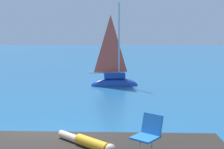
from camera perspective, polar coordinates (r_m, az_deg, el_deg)
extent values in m
ellipsoid|color=#193D99|center=(20.41, 0.47, -2.14)|extent=(3.29, 1.43, 1.10)
cube|color=#193D99|center=(20.29, 0.47, -0.11)|extent=(1.47, 0.91, 0.36)
cylinder|color=#B7B7BC|center=(20.13, 1.33, 6.44)|extent=(0.12, 0.12, 4.99)
cylinder|color=#B2B2B7|center=(20.23, -1.50, 0.35)|extent=(1.99, 0.31, 0.10)
pyramid|color=#DB4C38|center=(20.09, -0.27, 5.87)|extent=(1.59, 0.23, 3.79)
cylinder|color=gold|center=(6.84, -3.80, -12.92)|extent=(0.84, 0.76, 0.24)
cylinder|color=beige|center=(7.38, -7.94, -11.65)|extent=(0.65, 0.59, 0.18)
sphere|color=beige|center=(6.48, -0.32, -13.94)|extent=(0.22, 0.22, 0.22)
cube|color=blue|center=(6.55, 6.34, -11.77)|extent=(0.70, 0.70, 0.04)
cube|color=blue|center=(6.69, 7.61, -9.34)|extent=(0.47, 0.41, 0.45)
cylinder|color=silver|center=(6.45, 5.27, -13.74)|extent=(0.04, 0.04, 0.35)
cylinder|color=silver|center=(6.81, 7.55, -12.56)|extent=(0.04, 0.04, 0.35)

